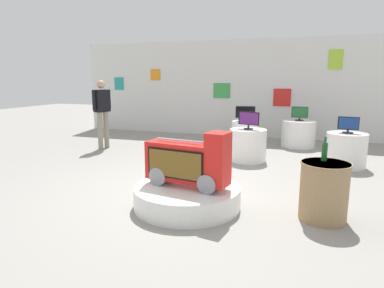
% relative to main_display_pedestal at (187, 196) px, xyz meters
% --- Properties ---
extents(ground_plane, '(30.00, 30.00, 0.00)m').
position_rel_main_display_pedestal_xyz_m(ground_plane, '(-0.30, 0.53, -0.14)').
color(ground_plane, gray).
extents(back_wall_display, '(10.49, 0.13, 2.86)m').
position_rel_main_display_pedestal_xyz_m(back_wall_display, '(-0.30, 5.94, 1.29)').
color(back_wall_display, silver).
rests_on(back_wall_display, ground).
extents(main_display_pedestal, '(1.44, 1.44, 0.29)m').
position_rel_main_display_pedestal_xyz_m(main_display_pedestal, '(0.00, 0.00, 0.00)').
color(main_display_pedestal, white).
rests_on(main_display_pedestal, ground).
extents(novelty_firetruck_tv, '(1.18, 0.53, 0.77)m').
position_rel_main_display_pedestal_xyz_m(novelty_firetruck_tv, '(0.02, -0.01, 0.46)').
color(novelty_firetruck_tv, gray).
rests_on(novelty_firetruck_tv, main_display_pedestal).
extents(display_pedestal_left_rear, '(0.77, 0.77, 0.68)m').
position_rel_main_display_pedestal_xyz_m(display_pedestal_left_rear, '(0.36, 2.87, 0.19)').
color(display_pedestal_left_rear, white).
rests_on(display_pedestal_left_rear, ground).
extents(tv_on_left_rear, '(0.45, 0.19, 0.37)m').
position_rel_main_display_pedestal_xyz_m(tv_on_left_rear, '(0.36, 2.86, 0.73)').
color(tv_on_left_rear, black).
rests_on(tv_on_left_rear, display_pedestal_left_rear).
extents(display_pedestal_center_rear, '(0.65, 0.65, 0.68)m').
position_rel_main_display_pedestal_xyz_m(display_pedestal_center_rear, '(0.06, 4.23, 0.19)').
color(display_pedestal_center_rear, white).
rests_on(display_pedestal_center_rear, ground).
extents(tv_on_center_rear, '(0.48, 0.19, 0.37)m').
position_rel_main_display_pedestal_xyz_m(tv_on_center_rear, '(0.06, 4.23, 0.74)').
color(tv_on_center_rear, black).
rests_on(tv_on_center_rear, display_pedestal_center_rear).
extents(display_pedestal_right_rear, '(0.85, 0.85, 0.68)m').
position_rel_main_display_pedestal_xyz_m(display_pedestal_right_rear, '(1.35, 4.78, 0.19)').
color(display_pedestal_right_rear, white).
rests_on(display_pedestal_right_rear, ground).
extents(tv_on_right_rear, '(0.40, 0.21, 0.35)m').
position_rel_main_display_pedestal_xyz_m(tv_on_right_rear, '(1.35, 4.78, 0.71)').
color(tv_on_right_rear, black).
rests_on(tv_on_right_rear, display_pedestal_right_rear).
extents(display_pedestal_far_right, '(0.76, 0.76, 0.68)m').
position_rel_main_display_pedestal_xyz_m(display_pedestal_far_right, '(2.28, 2.97, 0.19)').
color(display_pedestal_far_right, white).
rests_on(display_pedestal_far_right, ground).
extents(tv_on_far_right, '(0.38, 0.20, 0.32)m').
position_rel_main_display_pedestal_xyz_m(tv_on_far_right, '(2.28, 2.97, 0.70)').
color(tv_on_far_right, black).
rests_on(tv_on_far_right, display_pedestal_far_right).
extents(side_table_round, '(0.59, 0.59, 0.72)m').
position_rel_main_display_pedestal_xyz_m(side_table_round, '(1.72, 0.13, 0.23)').
color(side_table_round, '#9E7F56').
rests_on(side_table_round, ground).
extents(bottle_on_side_table, '(0.07, 0.07, 0.30)m').
position_rel_main_display_pedestal_xyz_m(bottle_on_side_table, '(1.70, 0.23, 0.70)').
color(bottle_on_side_table, '#195926').
rests_on(bottle_on_side_table, side_table_round).
extents(shopper_browsing_near_truck, '(0.29, 0.54, 1.69)m').
position_rel_main_display_pedestal_xyz_m(shopper_browsing_near_truck, '(-3.27, 3.00, 0.85)').
color(shopper_browsing_near_truck, gray).
rests_on(shopper_browsing_near_truck, ground).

